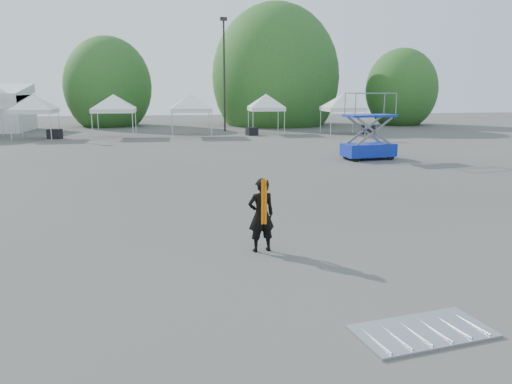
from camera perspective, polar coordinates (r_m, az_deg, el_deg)
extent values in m
plane|color=#474442|center=(13.65, -3.16, -4.40)|extent=(120.00, 120.00, 0.00)
cylinder|color=black|center=(45.26, -3.65, 12.98)|extent=(0.16, 0.16, 9.50)
cube|color=black|center=(45.62, -3.73, 19.14)|extent=(0.60, 0.25, 0.30)
cylinder|color=#382314|center=(53.53, -16.37, 8.48)|extent=(0.36, 0.36, 2.27)
ellipsoid|color=#2A571D|center=(53.46, -16.55, 11.47)|extent=(4.16, 4.16, 4.78)
cylinder|color=#382314|center=(53.11, 2.21, 9.20)|extent=(0.36, 0.36, 2.80)
ellipsoid|color=#2A571D|center=(53.06, 2.24, 12.92)|extent=(5.12, 5.12, 5.89)
cylinder|color=#382314|center=(55.27, 16.12, 8.49)|extent=(0.36, 0.36, 2.10)
ellipsoid|color=#2A571D|center=(55.21, 16.27, 11.17)|extent=(3.84, 3.84, 4.42)
cylinder|color=silver|center=(45.25, -26.98, 6.98)|extent=(0.06, 0.06, 2.00)
cylinder|color=silver|center=(40.65, -26.24, 6.64)|extent=(0.06, 0.06, 2.00)
cylinder|color=silver|center=(39.92, -22.42, 6.89)|extent=(0.06, 0.06, 2.00)
cylinder|color=silver|center=(43.30, -25.18, 6.98)|extent=(0.06, 0.06, 2.00)
cylinder|color=silver|center=(42.62, -21.57, 7.21)|extent=(0.06, 0.06, 2.00)
cube|color=white|center=(41.54, -23.98, 8.42)|extent=(2.98, 2.98, 0.30)
pyramid|color=white|center=(41.51, -24.13, 10.14)|extent=(4.21, 4.21, 1.10)
cylinder|color=silver|center=(39.82, -18.22, 7.18)|extent=(0.06, 0.06, 2.00)
cylinder|color=silver|center=(39.46, -13.91, 7.38)|extent=(0.06, 0.06, 2.00)
cylinder|color=silver|center=(42.76, -17.60, 7.50)|extent=(0.06, 0.06, 2.00)
cylinder|color=silver|center=(42.42, -13.58, 7.69)|extent=(0.06, 0.06, 2.00)
cube|color=white|center=(41.03, -15.91, 8.95)|extent=(3.19, 3.19, 0.30)
pyramid|color=white|center=(40.99, -16.01, 10.69)|extent=(4.51, 4.51, 1.10)
cylinder|color=silver|center=(39.05, -9.56, 7.52)|extent=(0.06, 0.06, 2.00)
cylinder|color=silver|center=(39.14, -5.12, 7.65)|extent=(0.06, 0.06, 2.00)
cylinder|color=silver|center=(42.04, -9.53, 7.82)|extent=(0.06, 0.06, 2.00)
cylinder|color=silver|center=(42.13, -5.41, 7.93)|extent=(0.06, 0.06, 2.00)
cube|color=white|center=(40.50, -7.45, 9.26)|extent=(3.20, 3.20, 0.30)
pyramid|color=white|center=(40.47, -7.49, 11.03)|extent=(4.53, 4.53, 1.10)
cylinder|color=silver|center=(41.05, -0.34, 7.88)|extent=(0.06, 0.06, 2.00)
cylinder|color=silver|center=(41.53, 3.27, 7.91)|extent=(0.06, 0.06, 2.00)
cylinder|color=silver|center=(43.64, -0.87, 8.12)|extent=(0.06, 0.06, 2.00)
cylinder|color=silver|center=(44.09, 2.54, 8.14)|extent=(0.06, 0.06, 2.00)
cube|color=white|center=(42.50, 1.16, 9.47)|extent=(2.82, 2.82, 0.30)
pyramid|color=white|center=(42.47, 1.16, 11.16)|extent=(3.99, 3.99, 1.10)
cylinder|color=silver|center=(40.79, 8.55, 7.73)|extent=(0.06, 0.06, 2.00)
cylinder|color=silver|center=(41.76, 12.39, 7.68)|extent=(0.06, 0.06, 2.00)
cylinder|color=silver|center=(43.57, 7.39, 8.01)|extent=(0.06, 0.06, 2.00)
cylinder|color=silver|center=(44.48, 11.03, 7.97)|extent=(0.06, 0.06, 2.00)
cube|color=white|center=(42.57, 9.89, 9.31)|extent=(3.11, 3.11, 0.30)
pyramid|color=white|center=(42.54, 9.95, 10.99)|extent=(4.40, 4.40, 1.10)
imported|color=black|center=(11.71, 0.60, -2.65)|extent=(0.71, 0.53, 1.77)
cube|color=orange|center=(11.45, 0.75, -1.16)|extent=(0.14, 0.02, 1.06)
cube|color=#0B1D98|center=(27.79, 12.71, 4.72)|extent=(2.93, 1.78, 0.69)
cube|color=#0B1D98|center=(27.63, 12.89, 8.50)|extent=(2.81, 1.71, 0.11)
cylinder|color=black|center=(26.83, 11.40, 3.86)|extent=(0.43, 0.23, 0.41)
cylinder|color=black|center=(27.89, 15.12, 3.98)|extent=(0.43, 0.23, 0.41)
cylinder|color=black|center=(27.82, 10.25, 4.18)|extent=(0.43, 0.23, 0.41)
cylinder|color=black|center=(28.85, 13.89, 4.29)|extent=(0.43, 0.23, 0.41)
cube|color=#A6A8AE|center=(8.61, 18.51, -14.89)|extent=(2.31, 1.42, 0.05)
cube|color=black|center=(41.24, -22.01, 6.17)|extent=(1.11, 0.95, 0.74)
cube|color=black|center=(41.10, -0.47, 6.96)|extent=(1.03, 0.91, 0.67)
cube|color=black|center=(43.57, 12.70, 6.98)|extent=(1.09, 0.96, 0.72)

